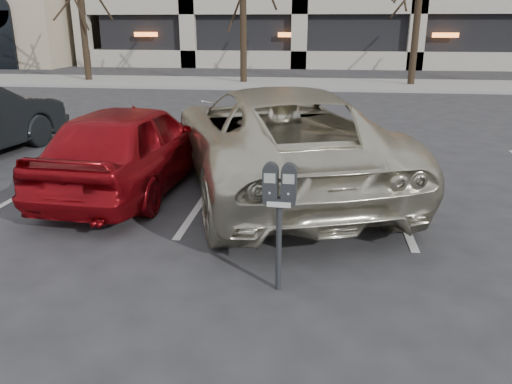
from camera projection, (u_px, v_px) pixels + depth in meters
name	position (u px, v px, depth m)	size (l,w,h in m)	color
ground	(294.00, 236.00, 6.10)	(140.00, 140.00, 0.00)	#28282B
sidewalk	(314.00, 84.00, 21.13)	(80.00, 4.00, 0.12)	gray
stall_lines	(218.00, 177.00, 8.43)	(16.90, 5.20, 0.00)	silver
parking_meter	(279.00, 197.00, 4.58)	(0.32, 0.14, 1.25)	black
suv_silver	(275.00, 138.00, 7.70)	(4.37, 6.29, 1.60)	beige
car_red	(131.00, 146.00, 7.66)	(1.62, 4.03, 1.37)	maroon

